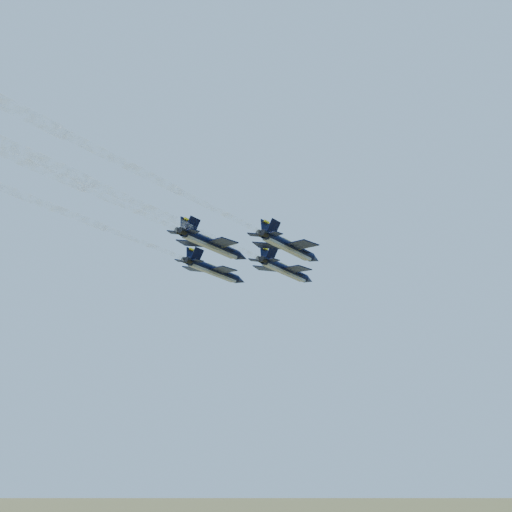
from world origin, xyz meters
The scene contains 7 objects.
jet_lead centered at (1.32, 7.70, 94.78)m, with size 13.64×18.13×4.62m.
jet_left centered at (-11.31, 0.32, 94.78)m, with size 13.64×18.13×4.62m.
jet_right centered at (8.42, -3.63, 94.78)m, with size 13.64×18.13×4.62m.
jet_slot centered at (-2.83, -11.96, 94.78)m, with size 13.64×18.13×4.62m.
smoke_trail_lead centered at (-5.02, -36.07, 94.82)m, with size 10.09×58.86×2.06m.
smoke_trail_left centered at (-17.66, -43.44, 94.82)m, with size 10.09×58.86×2.06m.
smoke_trail_right centered at (2.07, -47.40, 94.82)m, with size 10.09×58.86×2.06m.
Camera 1 is at (54.65, -88.96, 57.73)m, focal length 40.00 mm.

